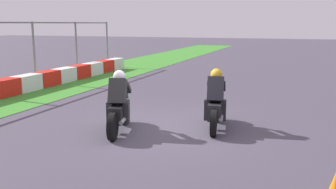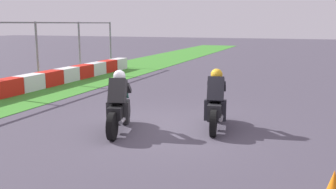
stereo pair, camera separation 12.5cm
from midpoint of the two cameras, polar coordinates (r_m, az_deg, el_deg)
The scene contains 4 objects.
ground_plane at distance 9.46m, azimuth -0.65°, elevation -5.19°, with size 120.00×120.00×0.00m, color #47414F.
rider_lane_a at distance 9.37m, azimuth 6.94°, elevation -1.49°, with size 2.03×0.61×1.51m.
rider_lane_b at distance 9.10m, azimuth -7.94°, elevation -1.89°, with size 2.01×0.69×1.51m.
traffic_cone at distance 6.05m, azimuth 23.86°, elevation -13.09°, with size 0.40×0.40×0.55m.
Camera 1 is at (-8.54, -3.13, 2.61)m, focal length 39.61 mm.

